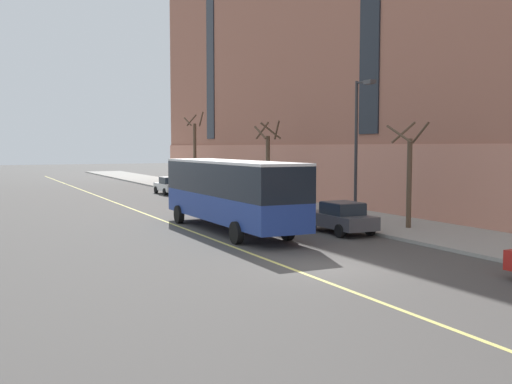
% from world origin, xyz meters
% --- Properties ---
extents(ground_plane, '(260.00, 260.00, 0.00)m').
position_xyz_m(ground_plane, '(0.00, 0.00, 0.00)').
color(ground_plane, '#4C4947').
extents(sidewalk, '(5.78, 160.00, 0.15)m').
position_xyz_m(sidewalk, '(9.11, 3.00, 0.07)').
color(sidewalk, '#9E9B93').
rests_on(sidewalk, ground).
extents(city_bus, '(2.86, 12.27, 3.56)m').
position_xyz_m(city_bus, '(0.47, 9.58, 2.07)').
color(city_bus, navy).
rests_on(city_bus, ground).
extents(parked_car_darkgray_1, '(1.98, 4.26, 1.56)m').
position_xyz_m(parked_car_darkgray_1, '(5.15, 6.70, 0.78)').
color(parked_car_darkgray_1, '#4C4C51').
rests_on(parked_car_darkgray_1, ground).
extents(parked_car_navy_3, '(1.98, 4.73, 1.56)m').
position_xyz_m(parked_car_navy_3, '(4.93, 27.52, 0.78)').
color(parked_car_navy_3, navy).
rests_on(parked_car_navy_3, ground).
extents(parked_car_white_5, '(1.91, 4.25, 1.56)m').
position_xyz_m(parked_car_white_5, '(4.96, 33.59, 0.78)').
color(parked_car_white_5, silver).
rests_on(parked_car_white_5, ground).
extents(street_tree_mid_block, '(1.75, 1.74, 5.39)m').
position_xyz_m(street_tree_mid_block, '(8.79, 6.04, 2.87)').
color(street_tree_mid_block, brown).
rests_on(street_tree_mid_block, sidewalk).
extents(street_tree_far_uptown, '(1.85, 1.79, 6.01)m').
position_xyz_m(street_tree_far_uptown, '(8.78, 21.74, 3.23)').
color(street_tree_far_uptown, brown).
rests_on(street_tree_far_uptown, sidewalk).
extents(street_tree_far_downtown, '(1.68, 1.57, 7.46)m').
position_xyz_m(street_tree_far_downtown, '(8.80, 37.53, 3.80)').
color(street_tree_far_downtown, brown).
rests_on(street_tree_far_downtown, sidewalk).
extents(street_lamp, '(0.36, 1.48, 7.45)m').
position_xyz_m(street_lamp, '(6.82, 7.63, 4.67)').
color(street_lamp, '#2D2D30').
rests_on(street_lamp, sidewalk).
extents(lane_centerline, '(0.16, 140.00, 0.01)m').
position_xyz_m(lane_centerline, '(-1.23, 3.00, 0.00)').
color(lane_centerline, '#E0D66B').
rests_on(lane_centerline, ground).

